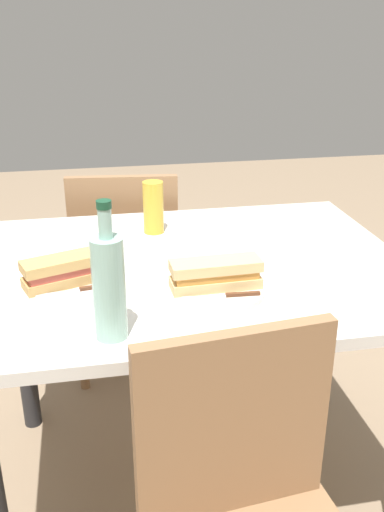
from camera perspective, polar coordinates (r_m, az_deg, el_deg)
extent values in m
plane|color=#8C755B|center=(1.95, 0.00, -21.30)|extent=(8.00, 8.00, 0.00)
cube|color=silver|center=(1.52, 0.00, -1.21)|extent=(1.14, 0.87, 0.03)
cylinder|color=#262628|center=(2.15, 11.64, -5.20)|extent=(0.06, 0.06, 0.72)
cylinder|color=#262628|center=(2.02, -16.50, -7.64)|extent=(0.06, 0.06, 0.72)
cube|color=#936B47|center=(1.12, 4.16, -16.32)|extent=(0.38, 0.07, 0.40)
cube|color=#936B47|center=(2.28, -6.39, -0.88)|extent=(0.44, 0.44, 0.02)
cube|color=#936B47|center=(2.03, -6.78, 2.41)|extent=(0.38, 0.07, 0.40)
cylinder|color=#936B47|center=(2.54, -1.98, -3.75)|extent=(0.04, 0.04, 0.43)
cylinder|color=#936B47|center=(2.55, -10.11, -3.97)|extent=(0.04, 0.04, 0.43)
cylinder|color=#936B47|center=(2.22, -1.56, -7.95)|extent=(0.04, 0.04, 0.43)
cylinder|color=#936B47|center=(2.24, -10.91, -8.17)|extent=(0.04, 0.04, 0.43)
cylinder|color=white|center=(1.41, -12.19, -2.90)|extent=(0.23, 0.23, 0.01)
cube|color=tan|center=(1.40, -12.26, -2.17)|extent=(0.22, 0.13, 0.02)
cube|color=#B74C3D|center=(1.39, -12.33, -1.37)|extent=(0.20, 0.12, 0.02)
cube|color=tan|center=(1.38, -12.41, -0.56)|extent=(0.22, 0.13, 0.02)
cube|color=silver|center=(1.36, -13.17, -3.63)|extent=(0.10, 0.03, 0.00)
cube|color=#59331E|center=(1.37, -9.45, -3.02)|extent=(0.08, 0.02, 0.01)
cylinder|color=silver|center=(1.36, 2.34, -3.38)|extent=(0.23, 0.23, 0.01)
cube|color=#DBB77A|center=(1.35, 2.35, -2.62)|extent=(0.21, 0.08, 0.02)
cube|color=#CC8438|center=(1.34, 2.37, -1.79)|extent=(0.20, 0.07, 0.02)
cube|color=#DBB77A|center=(1.33, 2.38, -0.95)|extent=(0.21, 0.08, 0.02)
cube|color=silver|center=(1.30, 1.19, -4.12)|extent=(0.10, 0.02, 0.00)
cube|color=#59331E|center=(1.32, 5.07, -3.79)|extent=(0.08, 0.01, 0.01)
cylinder|color=#99C6B7|center=(1.15, -8.22, -3.25)|extent=(0.07, 0.07, 0.22)
cylinder|color=#99C6B7|center=(1.10, -8.63, 3.22)|extent=(0.03, 0.03, 0.06)
cylinder|color=#19472D|center=(1.08, -8.74, 5.09)|extent=(0.03, 0.03, 0.02)
cylinder|color=gold|center=(1.71, -3.86, 4.84)|extent=(0.06, 0.06, 0.16)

